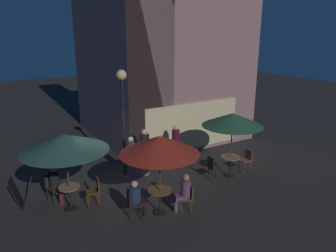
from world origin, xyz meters
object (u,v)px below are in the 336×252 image
at_px(patron_standing_3, 176,145).
at_px(menu_sandwich_board, 22,192).
at_px(patron_standing_4, 131,158).
at_px(street_lamp_near_corner, 122,98).
at_px(cafe_chair_0, 247,158).
at_px(patron_seated_2, 55,182).
at_px(cafe_chair_2, 188,196).
at_px(cafe_chair_5, 53,184).
at_px(cafe_chair_3, 132,201).
at_px(cafe_table_2, 70,194).
at_px(patio_umbrella_0, 233,120).
at_px(patio_umbrella_2, 65,143).
at_px(patio_umbrella_1, 159,145).
at_px(cafe_chair_4, 95,189).
at_px(patron_standing_5, 145,152).
at_px(cafe_table_0, 230,162).
at_px(cafe_chair_1, 213,166).
at_px(patron_seated_1, 137,197).
at_px(cafe_table_1, 160,196).
at_px(patron_seated_0, 184,191).

bearing_deg(patron_standing_3, menu_sandwich_board, 67.15).
bearing_deg(patron_standing_4, street_lamp_near_corner, 140.07).
distance_m(cafe_chair_0, patron_seated_2, 7.11).
distance_m(cafe_chair_2, cafe_chair_5, 4.39).
relative_size(cafe_chair_3, cafe_chair_5, 0.95).
height_order(cafe_table_2, cafe_chair_3, cafe_chair_3).
height_order(menu_sandwich_board, cafe_chair_3, menu_sandwich_board).
height_order(cafe_chair_3, cafe_chair_5, cafe_chair_5).
height_order(menu_sandwich_board, patio_umbrella_0, patio_umbrella_0).
xyz_separation_m(street_lamp_near_corner, patio_umbrella_2, (-2.51, -1.52, -0.83)).
bearing_deg(cafe_chair_3, patio_umbrella_0, 22.41).
relative_size(cafe_table_2, patio_umbrella_2, 0.30).
distance_m(patio_umbrella_1, patio_umbrella_2, 2.80).
bearing_deg(cafe_chair_4, patron_standing_5, -141.03).
bearing_deg(cafe_table_0, patron_standing_5, 146.90).
bearing_deg(cafe_chair_1, street_lamp_near_corner, 146.17).
distance_m(cafe_chair_0, patron_standing_4, 4.51).
bearing_deg(patron_seated_1, cafe_chair_2, -5.26).
distance_m(street_lamp_near_corner, patron_standing_4, 2.25).
bearing_deg(cafe_chair_2, patron_seated_1, 4.30).
distance_m(cafe_chair_4, patron_seated_2, 1.33).
height_order(street_lamp_near_corner, patio_umbrella_1, street_lamp_near_corner).
relative_size(street_lamp_near_corner, patron_seated_1, 3.37).
distance_m(cafe_chair_1, cafe_chair_4, 4.38).
distance_m(menu_sandwich_board, cafe_table_0, 7.31).
relative_size(menu_sandwich_board, cafe_chair_2, 1.13).
distance_m(patio_umbrella_1, cafe_chair_0, 4.82).
height_order(cafe_table_2, patio_umbrella_0, patio_umbrella_0).
relative_size(cafe_table_1, cafe_chair_5, 0.84).
height_order(cafe_chair_0, cafe_chair_5, cafe_chair_5).
distance_m(cafe_chair_4, patron_standing_3, 4.17).
bearing_deg(patio_umbrella_2, cafe_chair_4, -11.47).
xyz_separation_m(cafe_table_1, patron_seated_1, (-0.70, 0.16, 0.11)).
bearing_deg(cafe_chair_3, cafe_table_2, 147.94).
xyz_separation_m(street_lamp_near_corner, patron_seated_0, (0.44, -3.42, -2.33)).
height_order(patron_standing_4, patron_standing_5, patron_standing_5).
bearing_deg(cafe_chair_2, cafe_chair_0, -138.72).
distance_m(street_lamp_near_corner, menu_sandwich_board, 4.56).
height_order(cafe_chair_2, patron_seated_2, patron_seated_2).
bearing_deg(street_lamp_near_corner, patron_standing_3, -6.56).
distance_m(cafe_chair_5, patron_seated_2, 0.20).
xyz_separation_m(cafe_chair_2, patron_seated_0, (-0.13, 0.05, 0.17)).
bearing_deg(cafe_chair_2, patio_umbrella_0, -133.26).
bearing_deg(patron_standing_3, cafe_chair_3, 103.65).
bearing_deg(cafe_chair_5, cafe_chair_4, 26.94).
bearing_deg(patio_umbrella_1, patron_standing_4, 84.71).
xyz_separation_m(cafe_table_0, patio_umbrella_1, (-3.62, -0.95, 1.64)).
height_order(patio_umbrella_0, cafe_chair_5, patio_umbrella_0).
relative_size(cafe_table_2, cafe_chair_1, 0.86).
distance_m(patron_seated_0, patron_seated_2, 4.13).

